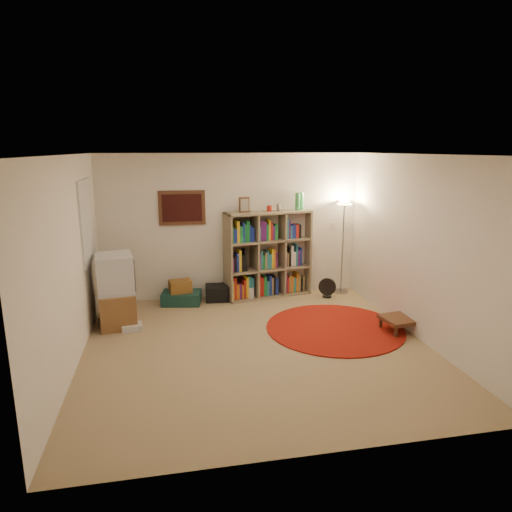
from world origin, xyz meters
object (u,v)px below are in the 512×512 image
Objects in this scene: side_table at (399,320)px; floor_lamp at (344,217)px; bookshelf at (267,256)px; floor_fan at (327,288)px; suitcase at (182,298)px; tv_stand at (116,291)px.

floor_lamp is at bearing 94.04° from side_table.
floor_lamp is at bearing -13.87° from bookshelf.
floor_fan is at bearing -145.21° from floor_lamp.
floor_lamp is 2.38× the size of suitcase.
tv_stand is (-2.48, -0.90, -0.22)m from bookshelf.
side_table is at bearing -52.15° from floor_fan.
floor_lamp is 1.29m from floor_fan.
suitcase is at bearing -161.90° from floor_fan.
tv_stand is at bearing -132.71° from suitcase.
tv_stand is 1.29m from suitcase.
bookshelf is 1.21m from floor_fan.
floor_fan is at bearing 6.33° from suitcase.
bookshelf is 2.56m from side_table.
side_table is (3.03, -1.82, 0.07)m from suitcase.
tv_stand is at bearing -167.85° from floor_lamp.
floor_fan is 1.74m from side_table.
floor_lamp is 2.27m from side_table.
suitcase is (-1.51, -0.16, -0.63)m from bookshelf.
bookshelf reaches higher than floor_lamp.
suitcase is (-2.54, 0.15, -0.07)m from floor_fan.
floor_lamp is at bearing 3.41° from tv_stand.
suitcase is at bearing 148.95° from side_table.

